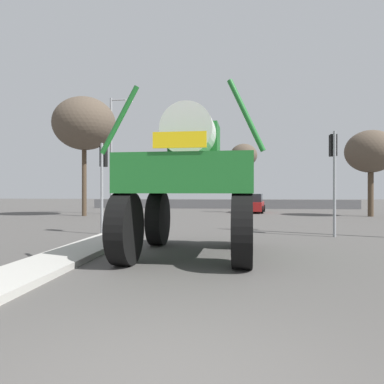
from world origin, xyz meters
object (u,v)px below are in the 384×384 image
at_px(traffic_signal_far_left, 237,182).
at_px(bare_tree_left, 84,124).
at_px(traffic_signal_far_right, 250,180).
at_px(oversize_sprayer, 193,181).
at_px(bare_tree_far_center, 244,156).
at_px(traffic_signal_near_right, 333,160).
at_px(sedan_ahead, 252,204).
at_px(traffic_signal_near_left, 103,168).
at_px(streetlight_far_left, 113,150).
at_px(bare_tree_right, 371,152).

distance_m(traffic_signal_far_left, bare_tree_left, 12.62).
bearing_deg(traffic_signal_far_right, oversize_sprayer, -97.33).
bearing_deg(bare_tree_far_center, traffic_signal_near_right, -83.53).
bearing_deg(traffic_signal_far_right, sedan_ahead, -6.07).
distance_m(traffic_signal_near_right, bare_tree_left, 17.96).
distance_m(traffic_signal_near_left, streetlight_far_left, 13.72).
distance_m(traffic_signal_far_right, bare_tree_far_center, 7.28).
xyz_separation_m(traffic_signal_near_right, streetlight_far_left, (-12.87, 13.02, 1.92)).
xyz_separation_m(sedan_ahead, bare_tree_far_center, (-0.44, 6.84, 4.50)).
height_order(oversize_sprayer, traffic_signal_far_right, oversize_sprayer).
relative_size(traffic_signal_far_right, bare_tree_far_center, 0.57).
xyz_separation_m(oversize_sprayer, streetlight_far_left, (-7.89, 17.71, 2.83)).
height_order(bare_tree_right, bare_tree_far_center, bare_tree_far_center).
height_order(oversize_sprayer, traffic_signal_near_right, oversize_sprayer).
height_order(traffic_signal_near_left, traffic_signal_near_right, traffic_signal_near_right).
relative_size(oversize_sprayer, traffic_signal_far_left, 1.50).
height_order(traffic_signal_near_left, bare_tree_right, bare_tree_right).
relative_size(traffic_signal_near_right, bare_tree_left, 0.48).
bearing_deg(traffic_signal_far_left, bare_tree_left, -153.52).
distance_m(sedan_ahead, traffic_signal_near_left, 17.43).
bearing_deg(bare_tree_left, traffic_signal_far_right, 24.40).
relative_size(sedan_ahead, bare_tree_left, 0.52).
bearing_deg(traffic_signal_near_right, oversize_sprayer, -136.78).
distance_m(bare_tree_left, bare_tree_far_center, 16.81).
bearing_deg(bare_tree_right, traffic_signal_far_right, 153.57).
height_order(traffic_signal_far_left, bare_tree_left, bare_tree_left).
bearing_deg(oversize_sprayer, streetlight_far_left, 26.62).
bearing_deg(traffic_signal_far_left, oversize_sprayer, -94.45).
distance_m(sedan_ahead, traffic_signal_far_right, 1.95).
xyz_separation_m(traffic_signal_near_right, bare_tree_far_center, (-2.57, 22.69, 2.28)).
height_order(traffic_signal_near_right, bare_tree_left, bare_tree_left).
height_order(oversize_sprayer, streetlight_far_left, streetlight_far_left).
bearing_deg(sedan_ahead, traffic_signal_far_left, 96.80).
distance_m(oversize_sprayer, bare_tree_far_center, 27.66).
relative_size(traffic_signal_near_right, traffic_signal_far_left, 1.17).
bearing_deg(streetlight_far_left, bare_tree_right, -3.45).
relative_size(oversize_sprayer, bare_tree_far_center, 0.80).
relative_size(traffic_signal_near_right, bare_tree_right, 0.68).
distance_m(oversize_sprayer, traffic_signal_far_left, 20.63).
xyz_separation_m(traffic_signal_near_right, traffic_signal_far_right, (-2.34, 15.88, -0.28)).
distance_m(traffic_signal_far_right, bare_tree_right, 9.09).
bearing_deg(bare_tree_right, traffic_signal_near_left, -141.13).
xyz_separation_m(streetlight_far_left, bare_tree_left, (-1.25, -2.49, 1.59)).
bearing_deg(traffic_signal_near_right, streetlight_far_left, 134.65).
height_order(traffic_signal_far_left, streetlight_far_left, streetlight_far_left).
xyz_separation_m(traffic_signal_near_left, bare_tree_left, (-5.00, 10.53, 3.76)).
bearing_deg(traffic_signal_near_left, bare_tree_left, 115.41).
height_order(traffic_signal_far_right, streetlight_far_left, streetlight_far_left).
height_order(streetlight_far_left, bare_tree_far_center, streetlight_far_left).
relative_size(traffic_signal_far_left, traffic_signal_far_right, 0.95).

